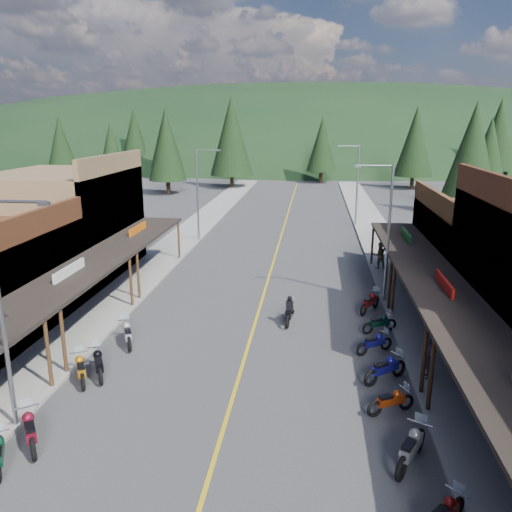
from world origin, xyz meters
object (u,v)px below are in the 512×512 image
(bike_east_6, at_px, (391,400))
(shop_west_3, at_px, (65,224))
(streetlight_0, at_px, (4,307))
(pine_7, at_px, (135,137))
(rider_on_bike, at_px, (290,312))
(pine_4, at_px, (415,141))
(pine_3, at_px, (322,144))
(pine_0, at_px, (61,144))
(bike_east_7, at_px, (385,367))
(streetlight_3, at_px, (356,182))
(pine_8, at_px, (112,157))
(bike_west_6, at_px, (81,368))
(pine_2, at_px, (231,136))
(bike_west_8, at_px, (127,333))
(bike_east_9, at_px, (380,322))
(pine_11, at_px, (473,150))
(bike_west_5, at_px, (30,428))
(streetlight_2, at_px, (386,228))
(pine_9, at_px, (489,153))
(bike_east_5, at_px, (411,446))
(pine_1, at_px, (166,138))
(shop_east_3, at_px, (489,250))
(streetlight_1, at_px, (199,190))
(bike_west_7, at_px, (98,362))
(bike_east_8, at_px, (375,342))
(pedestrian_east_a, at_px, (429,359))
(bike_east_10, at_px, (370,301))
(pedestrian_east_b, at_px, (379,255))
(pine_5, at_px, (498,134))

(bike_east_6, bearing_deg, shop_west_3, -153.82)
(streetlight_0, distance_m, pine_7, 85.79)
(pine_7, relative_size, rider_on_bike, 5.91)
(pine_4, bearing_deg, pine_3, 156.80)
(pine_0, bearing_deg, bike_east_7, -54.02)
(bike_east_7, bearing_deg, streetlight_0, -108.36)
(streetlight_3, distance_m, bike_east_6, 33.85)
(pine_8, relative_size, bike_west_6, 4.63)
(streetlight_3, relative_size, bike_east_6, 4.24)
(pine_2, distance_m, bike_west_8, 57.82)
(pine_3, xyz_separation_m, bike_east_9, (2.32, -62.34, -5.94))
(bike_west_8, bearing_deg, pine_11, 29.72)
(bike_west_5, relative_size, rider_on_bike, 1.08)
(streetlight_2, bearing_deg, bike_west_6, -141.06)
(pine_9, relative_size, bike_east_5, 4.60)
(streetlight_0, relative_size, pine_1, 0.64)
(shop_east_3, height_order, pine_8, pine_8)
(bike_east_5, bearing_deg, streetlight_1, 143.37)
(streetlight_1, xyz_separation_m, bike_east_9, (13.27, -18.34, -3.92))
(streetlight_1, xyz_separation_m, pine_3, (10.95, 44.00, 2.02))
(bike_west_7, distance_m, rider_on_bike, 10.00)
(bike_east_7, bearing_deg, bike_east_8, 144.76)
(pine_9, relative_size, pedestrian_east_a, 6.47)
(bike_east_9, height_order, bike_east_10, bike_east_10)
(pine_2, relative_size, bike_east_7, 6.35)
(streetlight_0, height_order, bike_east_7, streetlight_0)
(pine_2, distance_m, bike_east_8, 59.34)
(bike_east_8, bearing_deg, bike_west_8, -120.05)
(shop_east_3, height_order, bike_west_5, shop_east_3)
(shop_west_3, relative_size, pine_1, 0.87)
(bike_west_5, distance_m, bike_east_10, 18.03)
(bike_west_7, xyz_separation_m, bike_west_8, (0.11, 3.01, -0.00))
(pine_4, xyz_separation_m, rider_on_bike, (-16.21, -55.65, -6.61))
(pine_11, bearing_deg, bike_west_5, -120.14)
(pine_4, bearing_deg, bike_west_8, -111.79)
(pedestrian_east_b, bearing_deg, pine_2, -79.70)
(bike_east_8, xyz_separation_m, pedestrian_east_a, (1.88, -2.31, 0.44))
(pedestrian_east_a, bearing_deg, bike_east_8, -140.78)
(bike_east_6, xyz_separation_m, pedestrian_east_b, (1.73, 18.23, 0.57))
(bike_west_7, xyz_separation_m, bike_east_10, (11.90, 8.62, -0.01))
(bike_east_9, height_order, pedestrian_east_b, pedestrian_east_b)
(pine_5, relative_size, bike_east_9, 7.41)
(shop_west_3, height_order, bike_east_7, shop_west_3)
(shop_east_3, xyz_separation_m, bike_east_10, (-7.63, -4.87, -1.91))
(pine_0, height_order, rider_on_bike, pine_0)
(pine_9, bearing_deg, streetlight_3, -138.66)
(shop_west_3, bearing_deg, pine_7, 105.72)
(pine_1, relative_size, bike_west_7, 5.67)
(pine_9, relative_size, bike_west_8, 4.91)
(pine_1, bearing_deg, pine_7, 143.13)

